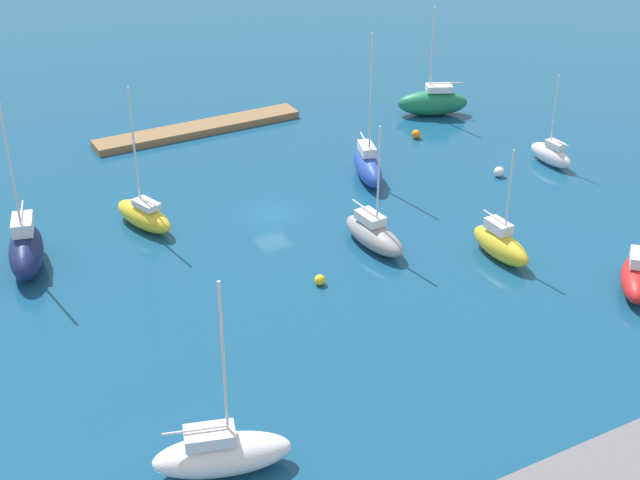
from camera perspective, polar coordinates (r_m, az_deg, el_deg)
name	(u,v)px	position (r m, az deg, el deg)	size (l,w,h in m)	color
water	(272,214)	(72.17, -3.00, 1.60)	(160.00, 160.00, 0.00)	navy
pier_dock	(199,129)	(88.25, -7.55, 6.87)	(20.08, 2.72, 0.64)	olive
sailboat_white_near_pier	(222,453)	(47.99, -6.13, -13.01)	(7.53, 4.48, 11.29)	white
sailboat_yellow_by_breakwater	(144,215)	(70.93, -10.88, 1.53)	(3.71, 6.36, 11.20)	yellow
sailboat_red_lone_north	(637,277)	(65.34, 19.10, -2.16)	(5.69, 5.71, 10.10)	red
sailboat_gray_far_south	(374,234)	(67.16, 3.35, 0.38)	(2.58, 6.59, 9.59)	gray
sailboat_blue_east_end	(368,166)	(77.46, 2.98, 4.63)	(3.82, 6.88, 12.70)	#2347B2
sailboat_green_along_channel	(433,102)	(91.92, 7.02, 8.50)	(7.32, 5.12, 10.78)	#19724C
sailboat_navy_center_basin	(26,249)	(67.37, -17.80, -0.53)	(4.10, 7.34, 12.37)	#141E4C
sailboat_white_inner_mooring	(551,154)	(82.87, 14.15, 5.19)	(1.59, 4.80, 8.06)	white
sailboat_yellow_off_beacon	(501,244)	(66.79, 11.15, -0.25)	(1.92, 5.71, 8.54)	yellow
mooring_buoy_orange	(416,134)	(86.42, 5.99, 6.55)	(0.84, 0.84, 0.84)	orange
mooring_buoy_yellow	(320,280)	(62.73, -0.01, -2.49)	(0.76, 0.76, 0.76)	yellow
mooring_buoy_white	(499,172)	(79.68, 11.05, 4.18)	(0.89, 0.89, 0.89)	white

